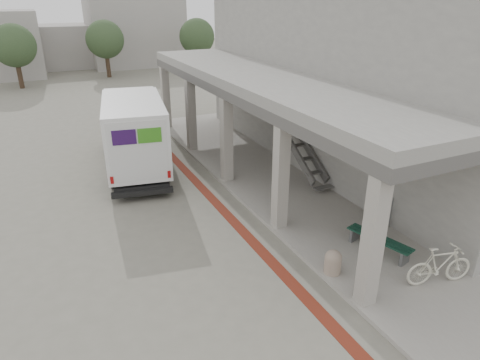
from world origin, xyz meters
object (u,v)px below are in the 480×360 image
bicycle_cream (440,265)px  utility_cabinet (380,209)px  bench (379,242)px  fedex_truck (134,130)px

bicycle_cream → utility_cabinet: bearing=-1.0°
bench → utility_cabinet: size_ratio=1.98×
bicycle_cream → fedex_truck: bearing=37.4°
fedex_truck → bench: bearing=-54.7°
fedex_truck → bicycle_cream: 12.39m
utility_cabinet → bicycle_cream: 3.08m
fedex_truck → bench: fedex_truck is taller
utility_cabinet → bicycle_cream: (-0.81, -2.98, 0.03)m
fedex_truck → bicycle_cream: (4.88, -11.35, -0.97)m
fedex_truck → utility_cabinet: (5.68, -8.37, -1.01)m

